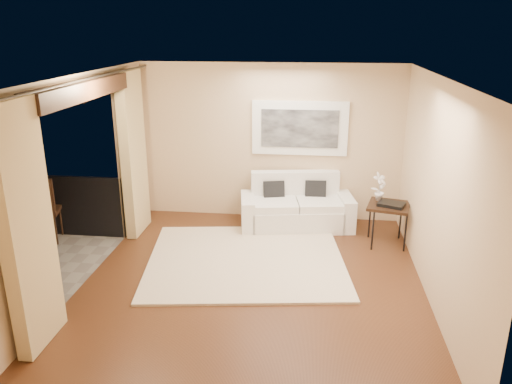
# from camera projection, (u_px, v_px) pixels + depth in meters

# --- Properties ---
(floor) EXTENTS (5.00, 5.00, 0.00)m
(floor) POSITION_uv_depth(u_px,v_px,m) (253.00, 283.00, 6.69)
(floor) COLOR #512D18
(floor) RESTS_ON ground
(room_shell) EXTENTS (5.00, 6.40, 5.00)m
(room_shell) POSITION_uv_depth(u_px,v_px,m) (80.00, 90.00, 6.12)
(room_shell) COLOR white
(room_shell) RESTS_ON ground
(balcony) EXTENTS (1.81, 2.60, 1.17)m
(balcony) POSITION_uv_depth(u_px,v_px,m) (19.00, 258.00, 7.00)
(balcony) COLOR #605B56
(balcony) RESTS_ON ground
(curtains) EXTENTS (0.16, 4.80, 2.64)m
(curtains) POSITION_uv_depth(u_px,v_px,m) (92.00, 182.00, 6.50)
(curtains) COLOR #D2BA81
(curtains) RESTS_ON ground
(artwork) EXTENTS (1.62, 0.07, 0.92)m
(artwork) POSITION_uv_depth(u_px,v_px,m) (300.00, 128.00, 8.44)
(artwork) COLOR white
(artwork) RESTS_ON room_shell
(rug) EXTENTS (3.13, 2.82, 0.04)m
(rug) POSITION_uv_depth(u_px,v_px,m) (246.00, 260.00, 7.29)
(rug) COLOR beige
(rug) RESTS_ON floor
(sofa) EXTENTS (1.97, 1.09, 0.90)m
(sofa) POSITION_uv_depth(u_px,v_px,m) (296.00, 208.00, 8.50)
(sofa) COLOR white
(sofa) RESTS_ON floor
(side_table) EXTENTS (0.73, 0.73, 0.66)m
(side_table) POSITION_uv_depth(u_px,v_px,m) (389.00, 208.00, 7.68)
(side_table) COLOR black
(side_table) RESTS_ON floor
(tray) EXTENTS (0.46, 0.41, 0.05)m
(tray) POSITION_uv_depth(u_px,v_px,m) (391.00, 204.00, 7.60)
(tray) COLOR black
(tray) RESTS_ON side_table
(orchid) EXTENTS (0.29, 0.28, 0.46)m
(orchid) POSITION_uv_depth(u_px,v_px,m) (379.00, 187.00, 7.76)
(orchid) COLOR white
(orchid) RESTS_ON side_table
(bistro_table) EXTENTS (0.85, 0.85, 0.78)m
(bistro_table) POSITION_uv_depth(u_px,v_px,m) (11.00, 236.00, 6.43)
(bistro_table) COLOR black
(bistro_table) RESTS_ON balcony
(balcony_chair_far) EXTENTS (0.57, 0.58, 1.08)m
(balcony_chair_far) POSITION_uv_depth(u_px,v_px,m) (41.00, 206.00, 7.70)
(balcony_chair_far) COLOR black
(balcony_chair_far) RESTS_ON balcony
(ice_bucket) EXTENTS (0.18, 0.18, 0.20)m
(ice_bucket) POSITION_uv_depth(u_px,v_px,m) (3.00, 219.00, 6.50)
(ice_bucket) COLOR silver
(ice_bucket) RESTS_ON bistro_table
(candle) EXTENTS (0.06, 0.06, 0.07)m
(candle) POSITION_uv_depth(u_px,v_px,m) (17.00, 223.00, 6.52)
(candle) COLOR red
(candle) RESTS_ON bistro_table
(glass_a) EXTENTS (0.06, 0.06, 0.12)m
(glass_a) POSITION_uv_depth(u_px,v_px,m) (12.00, 229.00, 6.27)
(glass_a) COLOR white
(glass_a) RESTS_ON bistro_table
(glass_b) EXTENTS (0.06, 0.06, 0.12)m
(glass_b) POSITION_uv_depth(u_px,v_px,m) (20.00, 225.00, 6.40)
(glass_b) COLOR white
(glass_b) RESTS_ON bistro_table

